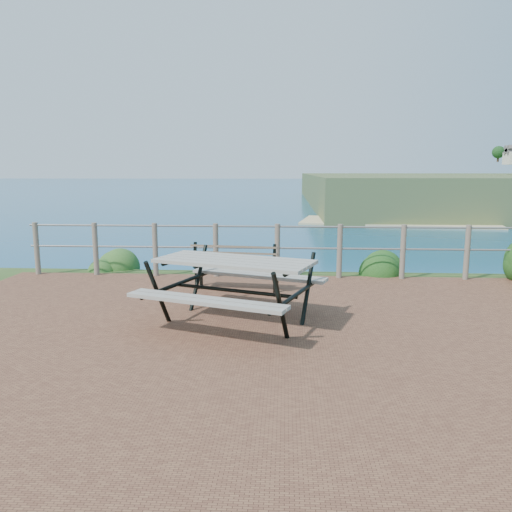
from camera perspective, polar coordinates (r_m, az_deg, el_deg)
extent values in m
cube|color=brown|center=(6.13, 1.88, -9.22)|extent=(10.00, 7.00, 0.12)
plane|color=#14597D|center=(205.81, 3.38, 9.24)|extent=(1200.00, 1200.00, 0.00)
cylinder|color=#6B5B4C|center=(10.41, -23.78, 0.80)|extent=(0.10, 0.10, 1.00)
cylinder|color=#6B5B4C|center=(9.94, -17.86, 0.77)|extent=(0.10, 0.10, 1.00)
cylinder|color=#6B5B4C|center=(9.58, -11.44, 0.73)|extent=(0.10, 0.10, 1.00)
cylinder|color=#6B5B4C|center=(9.36, -4.61, 0.68)|extent=(0.10, 0.10, 1.00)
cylinder|color=#6B5B4C|center=(9.27, 2.45, 0.62)|extent=(0.10, 0.10, 1.00)
cylinder|color=#6B5B4C|center=(9.32, 9.54, 0.54)|extent=(0.10, 0.10, 1.00)
cylinder|color=#6B5B4C|center=(9.51, 16.44, 0.46)|extent=(0.10, 0.10, 1.00)
cylinder|color=#6B5B4C|center=(9.84, 22.98, 0.38)|extent=(0.10, 0.10, 1.00)
cylinder|color=slate|center=(9.21, 2.47, 3.38)|extent=(9.40, 0.04, 0.04)
cylinder|color=slate|center=(9.26, 2.45, 0.92)|extent=(9.40, 0.04, 0.04)
cube|color=gray|center=(6.41, -2.49, -0.60)|extent=(2.16, 1.46, 0.04)
cube|color=gray|center=(6.48, -2.47, -3.50)|extent=(1.98, 0.96, 0.04)
cube|color=gray|center=(6.48, -2.47, -3.50)|extent=(1.98, 0.96, 0.04)
cylinder|color=black|center=(6.49, -2.47, -3.98)|extent=(1.63, 0.64, 0.05)
cube|color=brown|center=(8.36, -2.21, -1.13)|extent=(1.47, 0.54, 0.03)
cube|color=brown|center=(8.31, -2.22, 0.58)|extent=(1.44, 0.29, 0.33)
cube|color=black|center=(8.40, -2.20, -2.45)|extent=(0.05, 0.06, 0.40)
cube|color=black|center=(8.40, -2.20, -2.45)|extent=(0.05, 0.06, 0.40)
cube|color=black|center=(8.40, -2.20, -2.45)|extent=(0.05, 0.06, 0.40)
cube|color=black|center=(8.40, -2.20, -2.45)|extent=(0.05, 0.06, 0.40)
ellipsoid|color=#2F5A21|center=(10.71, -15.38, -1.30)|extent=(0.81, 0.81, 0.57)
ellipsoid|color=#133F14|center=(10.24, 14.64, -1.77)|extent=(0.83, 0.83, 0.60)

